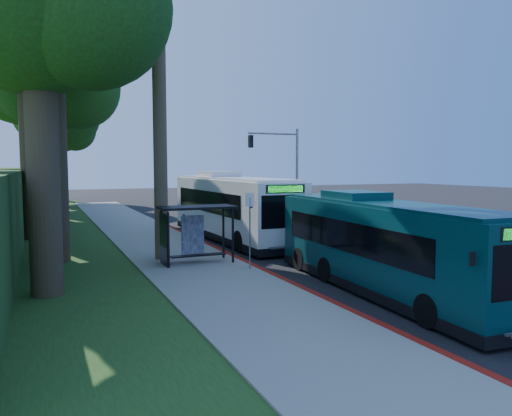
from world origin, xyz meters
name	(u,v)px	position (x,y,z in m)	size (l,w,h in m)	color
ground	(306,245)	(0.00, 0.00, 0.00)	(140.00, 140.00, 0.00)	black
sidewalk	(173,253)	(-7.30, 0.00, 0.06)	(4.50, 70.00, 0.12)	gray
red_curb	(249,264)	(-5.00, -4.00, 0.07)	(0.25, 30.00, 0.13)	maroon
grass_verge	(44,246)	(-13.00, 5.00, 0.03)	(8.00, 70.00, 0.06)	#234719
bus_shelter	(190,223)	(-7.26, -2.86, 1.81)	(3.20, 1.51, 2.55)	black
stop_sign_pole	(250,220)	(-5.40, -5.00, 2.08)	(0.35, 0.06, 3.17)	gray
traffic_signal_pole	(285,163)	(3.78, 10.00, 4.42)	(4.10, 0.30, 7.00)	gray
tree_0	(51,1)	(-12.40, -0.02, 11.20)	(8.40, 8.00, 15.70)	#382B1E
tree_1	(28,14)	(-13.37, 7.98, 12.73)	(10.50, 10.00, 18.26)	#382B1E
tree_2	(54,79)	(-11.89, 15.98, 10.48)	(8.82, 8.40, 15.12)	#382B1E
tree_3	(25,74)	(-13.88, 23.98, 11.98)	(10.08, 9.60, 17.28)	#382B1E
tree_4	(55,112)	(-11.40, 31.98, 9.73)	(8.40, 8.00, 14.14)	#382B1E
tree_5	(62,125)	(-10.41, 39.99, 8.96)	(7.35, 7.00, 12.86)	#382B1E
white_bus	(231,206)	(-2.98, 3.52, 1.91)	(3.06, 13.17, 3.91)	white
teal_bus	(382,244)	(-2.59, -9.85, 1.63)	(3.00, 11.30, 3.34)	#093135
pickup	(286,219)	(1.45, 5.27, 0.83)	(2.74, 5.95, 1.65)	white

